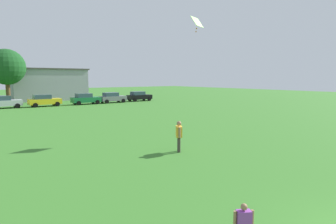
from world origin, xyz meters
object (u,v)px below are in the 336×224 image
kite (197,23)px  tree_far_right (6,67)px  child_kite_flyer (244,221)px  parked_car_black_4 (139,96)px  parked_car_gray_3 (112,98)px  parked_car_yellow_1 (44,100)px  adult_bystander (179,134)px  parked_car_green_2 (86,99)px  parked_car_silver_0 (3,102)px

kite → tree_far_right: kite is taller
child_kite_flyer → parked_car_black_4: 43.25m
parked_car_gray_3 → tree_far_right: (-14.05, 6.40, 4.79)m
parked_car_yellow_1 → kite: bearing=-80.7°
parked_car_gray_3 → tree_far_right: size_ratio=0.51×
adult_bystander → kite: bearing=-17.3°
parked_car_yellow_1 → tree_far_right: 8.54m
kite → tree_far_right: size_ratio=0.15×
child_kite_flyer → parked_car_green_2: (10.43, 37.95, 0.22)m
parked_car_green_2 → tree_far_right: 12.47m
parked_car_black_4 → tree_far_right: tree_far_right is taller
parked_car_silver_0 → parked_car_black_4: (20.70, -0.64, 0.00)m
kite → tree_far_right: bearing=103.8°
child_kite_flyer → parked_car_silver_0: bearing=120.6°
adult_bystander → parked_car_gray_3: 32.12m
parked_car_black_4 → tree_far_right: bearing=162.4°
parked_car_yellow_1 → tree_far_right: (-3.66, 6.06, 4.79)m
adult_bystander → parked_car_gray_3: size_ratio=0.40×
kite → parked_car_yellow_1: bearing=99.3°
parked_car_silver_0 → parked_car_gray_3: 15.45m
parked_car_silver_0 → parked_car_green_2: bearing=-4.9°
parked_car_black_4 → kite: bearing=-112.7°
child_kite_flyer → parked_car_yellow_1: 38.57m
parked_car_silver_0 → parked_car_yellow_1: size_ratio=1.00×
parked_car_yellow_1 → tree_far_right: tree_far_right is taller
kite → adult_bystander: bearing=-141.5°
parked_car_yellow_1 → parked_car_black_4: size_ratio=1.00×
adult_bystander → parked_car_silver_0: size_ratio=0.40×
parked_car_silver_0 → parked_car_yellow_1: (5.03, -0.58, 0.00)m
kite → parked_car_green_2: kite is taller
parked_car_silver_0 → parked_car_yellow_1: bearing=-6.5°
child_kite_flyer → tree_far_right: (0.87, 44.36, 5.01)m
parked_car_green_2 → tree_far_right: tree_far_right is taller
parked_car_green_2 → parked_car_gray_3: (4.50, 0.01, 0.00)m
adult_bystander → parked_car_yellow_1: (0.27, 30.64, -0.15)m
kite → parked_car_silver_0: kite is taller
child_kite_flyer → tree_far_right: size_ratio=0.13×
parked_car_green_2 → tree_far_right: (-9.56, 6.41, 4.79)m
child_kite_flyer → parked_car_silver_0: size_ratio=0.25×
adult_bystander → parked_car_green_2: 30.91m
adult_bystander → parked_car_silver_0: (-4.76, 31.22, -0.15)m
parked_car_gray_3 → adult_bystander: bearing=-109.4°
parked_car_gray_3 → tree_far_right: 16.17m
adult_bystander → parked_car_silver_0: 31.58m
parked_car_gray_3 → parked_car_black_4: size_ratio=1.00×
child_kite_flyer → parked_car_black_4: size_ratio=0.25×
parked_car_silver_0 → parked_car_green_2: 10.97m
parked_car_green_2 → parked_car_silver_0: bearing=175.1°
adult_bystander → parked_car_yellow_1: size_ratio=0.40×
parked_car_gray_3 → child_kite_flyer: bearing=-111.5°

